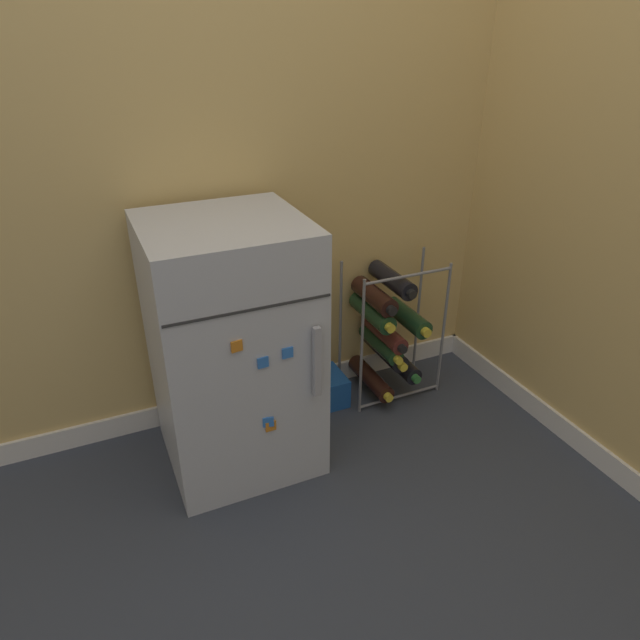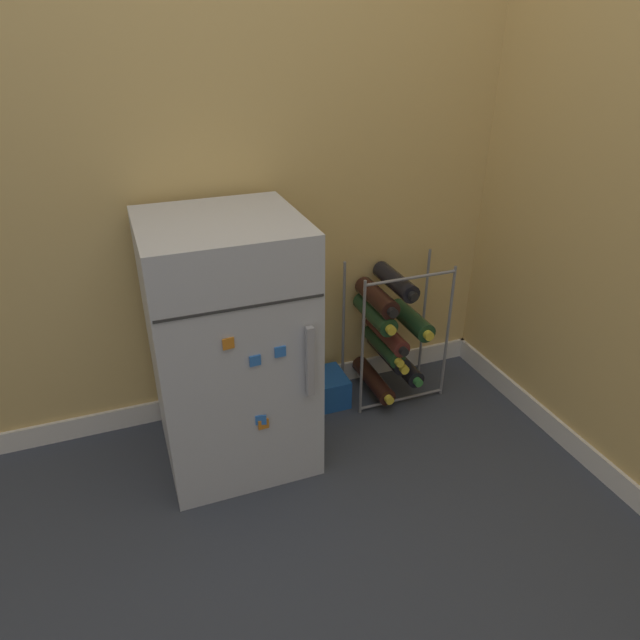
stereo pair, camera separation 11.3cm
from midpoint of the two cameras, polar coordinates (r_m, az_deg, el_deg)
name	(u,v)px [view 2 (the right image)]	position (r m, az deg, el deg)	size (l,w,h in m)	color
ground_plane	(350,500)	(2.07, 4.64, -17.52)	(14.00, 14.00, 0.00)	#333842
wall_back	(276,93)	(2.14, -2.76, 21.68)	(6.79, 0.07, 2.50)	tan
mini_fridge	(230,345)	(2.01, -7.43, -2.55)	(0.52, 0.53, 0.92)	#B7BABF
wine_rack	(389,333)	(2.41, 8.22, -1.29)	(0.40, 0.31, 0.61)	slate
soda_box	(321,389)	(2.46, 1.39, -6.98)	(0.21, 0.18, 0.13)	#194C9E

